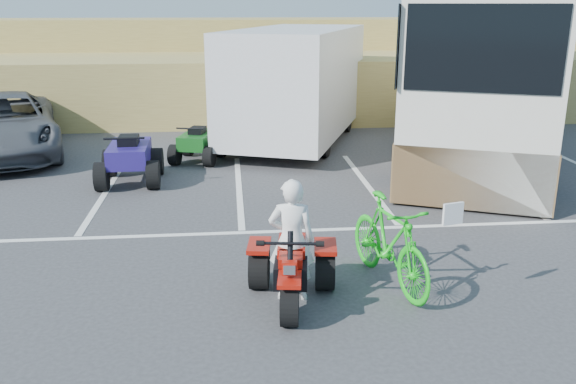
{
  "coord_description": "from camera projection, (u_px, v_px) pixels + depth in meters",
  "views": [
    {
      "loc": [
        -0.16,
        -7.14,
        3.67
      ],
      "look_at": [
        0.67,
        1.41,
        1.0
      ],
      "focal_mm": 38.0,
      "sensor_mm": 36.0,
      "label": 1
    }
  ],
  "objects": [
    {
      "name": "ground",
      "position": [
        247.0,
        299.0,
        7.89
      ],
      "size": [
        100.0,
        100.0,
        0.0
      ],
      "primitive_type": "plane",
      "color": "#353537",
      "rests_on": "ground"
    },
    {
      "name": "parking_stripes",
      "position": [
        285.0,
        200.0,
        11.83
      ],
      "size": [
        28.0,
        5.16,
        0.01
      ],
      "color": "white",
      "rests_on": "ground"
    },
    {
      "name": "grass_embankment",
      "position": [
        232.0,
        68.0,
        22.18
      ],
      "size": [
        40.0,
        8.5,
        3.1
      ],
      "color": "olive",
      "rests_on": "ground"
    },
    {
      "name": "red_trike_atv",
      "position": [
        291.0,
        303.0,
        7.79
      ],
      "size": [
        1.37,
        1.7,
        1.01
      ],
      "primitive_type": null,
      "rotation": [
        0.0,
        0.0,
        -0.13
      ],
      "color": "#9E1309",
      "rests_on": "ground"
    },
    {
      "name": "rider",
      "position": [
        292.0,
        240.0,
        7.7
      ],
      "size": [
        0.63,
        0.46,
        1.61
      ],
      "primitive_type": "imported",
      "rotation": [
        0.0,
        0.0,
        3.01
      ],
      "color": "white",
      "rests_on": "ground"
    },
    {
      "name": "green_dirt_bike",
      "position": [
        390.0,
        242.0,
        8.14
      ],
      "size": [
        1.07,
        2.11,
        1.22
      ],
      "primitive_type": "imported",
      "rotation": [
        0.0,
        0.0,
        0.26
      ],
      "color": "#14BF19",
      "rests_on": "ground"
    },
    {
      "name": "grey_pickup",
      "position": [
        3.0,
        125.0,
        15.19
      ],
      "size": [
        4.07,
        5.97,
        1.52
      ],
      "primitive_type": "imported",
      "rotation": [
        0.0,
        0.0,
        0.31
      ],
      "color": "#4A4C52",
      "rests_on": "ground"
    },
    {
      "name": "cargo_trailer",
      "position": [
        297.0,
        82.0,
        16.46
      ],
      "size": [
        4.72,
        7.01,
        3.04
      ],
      "rotation": [
        0.0,
        0.0,
        -0.36
      ],
      "color": "silver",
      "rests_on": "ground"
    },
    {
      "name": "rv_motorhome",
      "position": [
        482.0,
        80.0,
        15.73
      ],
      "size": [
        7.1,
        11.5,
        4.06
      ],
      "rotation": [
        0.0,
        0.0,
        -0.41
      ],
      "color": "silver",
      "rests_on": "ground"
    },
    {
      "name": "quad_atv_blue",
      "position": [
        132.0,
        182.0,
        13.07
      ],
      "size": [
        1.34,
        1.76,
        1.12
      ],
      "primitive_type": null,
      "rotation": [
        0.0,
        0.0,
        0.03
      ],
      "color": "navy",
      "rests_on": "ground"
    },
    {
      "name": "quad_atv_green",
      "position": [
        199.0,
        161.0,
        14.82
      ],
      "size": [
        1.4,
        1.65,
        0.92
      ],
      "primitive_type": null,
      "rotation": [
        0.0,
        0.0,
        -0.27
      ],
      "color": "#135519",
      "rests_on": "ground"
    }
  ]
}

